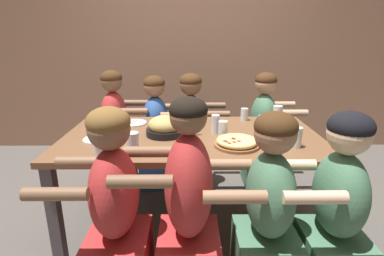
{
  "coord_description": "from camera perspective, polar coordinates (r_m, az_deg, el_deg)",
  "views": [
    {
      "loc": [
        -0.02,
        -2.04,
        1.45
      ],
      "look_at": [
        0.0,
        0.0,
        0.81
      ],
      "focal_mm": 28.0,
      "sensor_mm": 36.0,
      "label": 1
    }
  ],
  "objects": [
    {
      "name": "drinking_glass_f",
      "position": [
        2.16,
        13.44,
        0.18
      ],
      "size": [
        0.08,
        0.08,
        0.15
      ],
      "color": "silver",
      "rests_on": "dining_table"
    },
    {
      "name": "drinking_glass_i",
      "position": [
        2.01,
        19.15,
        -1.92
      ],
      "size": [
        0.08,
        0.08,
        0.13
      ],
      "color": "silver",
      "rests_on": "dining_table"
    },
    {
      "name": "diner_near_center",
      "position": [
        1.61,
        -0.76,
        -17.16
      ],
      "size": [
        0.51,
        0.4,
        1.18
      ],
      "rotation": [
        0.0,
        0.0,
        1.57
      ],
      "color": "#B22D2D",
      "rests_on": "ground"
    },
    {
      "name": "drinking_glass_a",
      "position": [
        1.81,
        -11.25,
        -2.95
      ],
      "size": [
        0.08,
        0.08,
        0.14
      ],
      "color": "silver",
      "rests_on": "dining_table"
    },
    {
      "name": "drinking_glass_d",
      "position": [
        2.48,
        15.94,
        2.15
      ],
      "size": [
        0.07,
        0.07,
        0.15
      ],
      "color": "silver",
      "rests_on": "dining_table"
    },
    {
      "name": "dining_table",
      "position": [
        2.18,
        0.0,
        -3.32
      ],
      "size": [
        1.82,
        0.98,
        0.76
      ],
      "color": "brown",
      "rests_on": "ground"
    },
    {
      "name": "diner_near_midleft",
      "position": [
        1.66,
        -14.26,
        -16.98
      ],
      "size": [
        0.51,
        0.4,
        1.13
      ],
      "rotation": [
        0.0,
        0.0,
        1.57
      ],
      "color": "#B22D2D",
      "rests_on": "ground"
    },
    {
      "name": "drinking_glass_b",
      "position": [
        2.54,
        9.93,
        2.44
      ],
      "size": [
        0.06,
        0.06,
        0.1
      ],
      "color": "silver",
      "rests_on": "dining_table"
    },
    {
      "name": "restaurant_back_panel",
      "position": [
        3.87,
        -0.25,
        19.63
      ],
      "size": [
        10.0,
        0.06,
        3.2
      ],
      "primitive_type": "cube",
      "color": "#9E7056",
      "rests_on": "ground"
    },
    {
      "name": "diner_near_midright",
      "position": [
        1.67,
        14.05,
        -17.2
      ],
      "size": [
        0.51,
        0.4,
        1.11
      ],
      "rotation": [
        0.0,
        0.0,
        1.57
      ],
      "color": "#477556",
      "rests_on": "ground"
    },
    {
      "name": "empty_plate_a",
      "position": [
        2.14,
        -17.41,
        -2.05
      ],
      "size": [
        0.2,
        0.2,
        0.02
      ],
      "color": "white",
      "rests_on": "dining_table"
    },
    {
      "name": "drinking_glass_g",
      "position": [
        2.11,
        5.93,
        -0.34
      ],
      "size": [
        0.07,
        0.07,
        0.11
      ],
      "color": "silver",
      "rests_on": "dining_table"
    },
    {
      "name": "ground_plane",
      "position": [
        2.5,
        0.0,
        -18.0
      ],
      "size": [
        18.0,
        18.0,
        0.0
      ],
      "primitive_type": "plane",
      "color": "#514C47",
      "rests_on": "ground"
    },
    {
      "name": "drinking_glass_h",
      "position": [
        1.86,
        -0.45,
        -2.37
      ],
      "size": [
        0.08,
        0.08,
        0.13
      ],
      "color": "silver",
      "rests_on": "dining_table"
    },
    {
      "name": "drinking_glass_c",
      "position": [
        1.83,
        -17.26,
        -3.51
      ],
      "size": [
        0.07,
        0.07,
        0.12
      ],
      "color": "silver",
      "rests_on": "dining_table"
    },
    {
      "name": "drinking_glass_e",
      "position": [
        2.17,
        4.46,
        0.49
      ],
      "size": [
        0.06,
        0.06,
        0.14
      ],
      "color": "silver",
      "rests_on": "dining_table"
    },
    {
      "name": "pizza_board_main",
      "position": [
        1.94,
        8.51,
        -2.74
      ],
      "size": [
        0.29,
        0.29,
        0.05
      ],
      "color": "brown",
      "rests_on": "dining_table"
    },
    {
      "name": "skillet_bowl",
      "position": [
        2.13,
        -5.16,
        0.19
      ],
      "size": [
        0.39,
        0.27,
        0.14
      ],
      "color": "black",
      "rests_on": "dining_table"
    },
    {
      "name": "diner_near_right",
      "position": [
        1.79,
        25.47,
        -15.93
      ],
      "size": [
        0.51,
        0.4,
        1.11
      ],
      "rotation": [
        0.0,
        0.0,
        1.57
      ],
      "color": "#477556",
      "rests_on": "ground"
    },
    {
      "name": "empty_plate_b",
      "position": [
        2.46,
        -11.1,
        0.94
      ],
      "size": [
        0.21,
        0.21,
        0.02
      ],
      "color": "white",
      "rests_on": "dining_table"
    },
    {
      "name": "diner_far_right",
      "position": [
        2.99,
        13.29,
        -1.28
      ],
      "size": [
        0.51,
        0.4,
        1.12
      ],
      "rotation": [
        0.0,
        0.0,
        -1.57
      ],
      "color": "#477556",
      "rests_on": "ground"
    },
    {
      "name": "diner_far_left",
      "position": [
        2.99,
        -14.27,
        -1.19
      ],
      "size": [
        0.51,
        0.4,
        1.14
      ],
      "rotation": [
        0.0,
        0.0,
        -1.57
      ],
      "color": "#B22D2D",
      "rests_on": "ground"
    },
    {
      "name": "diner_far_center",
      "position": [
        2.9,
        -0.16,
        -1.37
      ],
      "size": [
        0.51,
        0.4,
        1.11
      ],
      "rotation": [
        0.0,
        0.0,
        -1.57
      ],
      "color": "#232328",
      "rests_on": "ground"
    },
    {
      "name": "diner_far_midleft",
      "position": [
        2.93,
        -6.74,
        -1.63
      ],
      "size": [
        0.51,
        0.4,
        1.09
      ],
      "rotation": [
        0.0,
        0.0,
        -1.57
      ],
      "color": "#2D5193",
      "rests_on": "ground"
    },
    {
      "name": "empty_plate_c",
      "position": [
        2.55,
        -16.86,
        1.12
      ],
      "size": [
        0.23,
        0.23,
        0.02
      ],
      "color": "white",
      "rests_on": "dining_table"
    }
  ]
}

